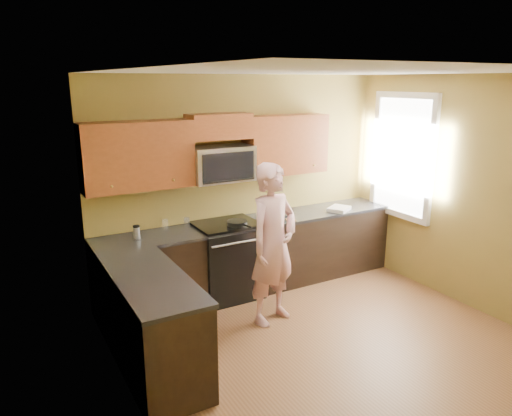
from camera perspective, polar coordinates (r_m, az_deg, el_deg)
floor at (r=5.12m, az=9.51°, el=-16.17°), size 4.00×4.00×0.00m
ceiling at (r=4.39m, az=11.07°, el=15.60°), size 4.00×4.00×0.00m
wall_back at (r=6.20m, az=-1.57°, el=3.03°), size 4.00×0.00×4.00m
wall_left at (r=3.69m, az=-14.66°, el=-5.85°), size 0.00×4.00×4.00m
wall_right at (r=6.02m, az=25.11°, el=1.25°), size 0.00×4.00×4.00m
cabinet_back_run at (r=6.20m, az=-0.21°, el=-5.73°), size 4.00×0.60×0.88m
cabinet_left_run at (r=4.67m, az=-12.25°, el=-13.41°), size 0.60×1.60×0.88m
countertop_back at (r=6.04m, az=-0.16°, el=-1.67°), size 4.00×0.62×0.04m
countertop_left at (r=4.47m, az=-12.45°, el=-8.19°), size 0.62×1.60×0.04m
stove at (r=5.99m, az=-3.45°, el=-6.14°), size 0.76×0.65×0.95m
microwave at (r=5.83m, az=-4.14°, el=3.23°), size 0.76×0.40×0.42m
upper_cab_left at (r=5.52m, az=-13.62°, el=2.19°), size 1.22×0.33×0.75m
upper_cab_right at (r=6.31m, az=3.48°, el=4.15°), size 1.12×0.33×0.75m
upper_cab_over_mw at (r=5.76m, az=-4.41°, el=9.64°), size 0.76×0.33×0.30m
window at (r=6.70m, az=16.99°, el=5.90°), size 0.06×1.06×1.66m
woman at (r=5.25m, az=2.05°, el=-4.33°), size 0.75×0.60×1.79m
frying_pan at (r=5.75m, az=-2.25°, el=-2.04°), size 0.33×0.47×0.06m
butter_tub at (r=6.04m, az=1.46°, el=-1.48°), size 0.13×0.13×0.09m
toast_slice at (r=6.05m, az=4.13°, el=-1.42°), size 0.14×0.14×0.01m
napkin_a at (r=5.77m, az=-1.76°, el=-1.98°), size 0.12×0.13×0.06m
napkin_b at (r=6.25m, az=3.36°, el=-0.62°), size 0.14×0.15×0.07m
dish_towel at (r=6.58m, az=9.82°, el=-0.10°), size 0.38×0.36×0.05m
travel_mug at (r=5.50m, az=-13.92°, el=-3.63°), size 0.09×0.09×0.16m
glass_b at (r=5.81m, az=-8.22°, el=-1.71°), size 0.09×0.09×0.12m
glass_c at (r=5.77m, az=-10.73°, el=-1.93°), size 0.09×0.09×0.12m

